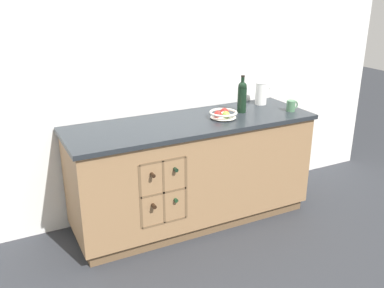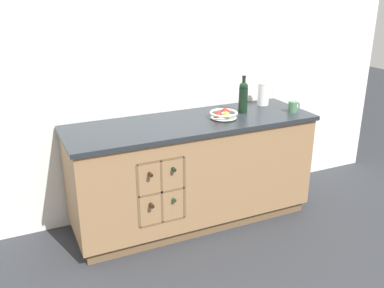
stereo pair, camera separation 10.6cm
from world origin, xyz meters
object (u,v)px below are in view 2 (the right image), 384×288
(white_pitcher, at_px, (264,93))
(ceramic_mug, at_px, (293,107))
(fruit_bowl, at_px, (224,114))
(standing_wine_bottle, at_px, (243,96))

(white_pitcher, height_order, ceramic_mug, white_pitcher)
(ceramic_mug, bearing_deg, white_pitcher, 107.89)
(fruit_bowl, xyz_separation_m, ceramic_mug, (0.62, -0.08, 0.01))
(white_pitcher, relative_size, standing_wine_bottle, 0.64)
(fruit_bowl, height_order, white_pitcher, white_pitcher)
(ceramic_mug, height_order, standing_wine_bottle, standing_wine_bottle)
(white_pitcher, distance_m, standing_wine_bottle, 0.33)
(fruit_bowl, bearing_deg, ceramic_mug, -6.89)
(fruit_bowl, distance_m, standing_wine_bottle, 0.27)
(white_pitcher, distance_m, ceramic_mug, 0.32)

